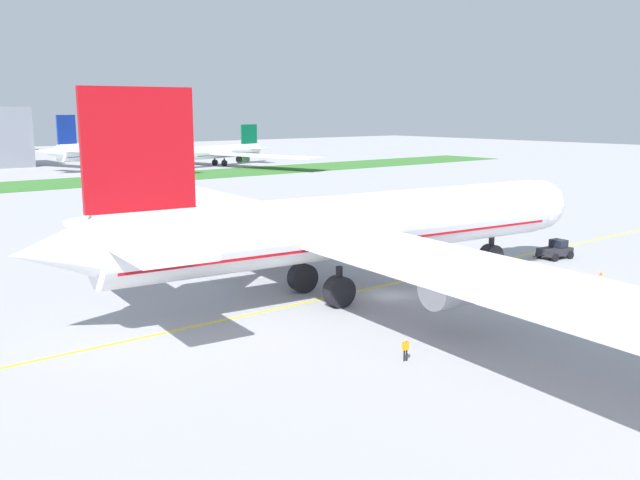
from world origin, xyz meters
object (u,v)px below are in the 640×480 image
parked_airliner_far_centre (106,151)px  pushback_tug (555,250)px  airliner_foreground (347,228)px  ground_crew_wingwalker_port (406,347)px  service_truck_baggage_loader (89,225)px  traffic_cone_near_nose (601,272)px  parked_airliner_far_right (214,152)px

parked_airliner_far_centre → pushback_tug: bearing=-93.0°
airliner_foreground → pushback_tug: size_ratio=16.05×
ground_crew_wingwalker_port → service_truck_baggage_loader: service_truck_baggage_loader is taller
service_truck_baggage_loader → parked_airliner_far_centre: (44.15, 102.60, 3.93)m
parked_airliner_far_centre → traffic_cone_near_nose: bearing=-94.2°
service_truck_baggage_loader → traffic_cone_near_nose: bearing=-60.1°
airliner_foreground → parked_airliner_far_centre: size_ratio=1.45×
airliner_foreground → parked_airliner_far_centre: bearing=75.9°
pushback_tug → parked_airliner_far_centre: size_ratio=0.09×
ground_crew_wingwalker_port → traffic_cone_near_nose: bearing=8.2°
parked_airliner_far_centre → parked_airliner_far_right: size_ratio=0.82×
pushback_tug → traffic_cone_near_nose: pushback_tug is taller
service_truck_baggage_loader → parked_airliner_far_right: size_ratio=0.07×
pushback_tug → traffic_cone_near_nose: (-3.66, -7.74, -0.70)m
airliner_foreground → ground_crew_wingwalker_port: size_ratio=57.93×
airliner_foreground → parked_airliner_far_right: (67.77, 139.61, -2.07)m
pushback_tug → ground_crew_wingwalker_port: 39.75m
ground_crew_wingwalker_port → parked_airliner_far_centre: 170.25m
traffic_cone_near_nose → ground_crew_wingwalker_port: bearing=-171.8°
traffic_cone_near_nose → service_truck_baggage_loader: bearing=119.9°
airliner_foreground → ground_crew_wingwalker_port: 18.57m
pushback_tug → airliner_foreground: bearing=174.1°
parked_airliner_far_centre → airliner_foreground: bearing=-104.1°
traffic_cone_near_nose → parked_airliner_far_centre: (11.65, 159.04, 5.03)m
traffic_cone_near_nose → parked_airliner_far_centre: bearing=85.8°
ground_crew_wingwalker_port → service_truck_baggage_loader: (1.51, 61.36, 0.42)m
pushback_tug → parked_airliner_far_right: 147.79m
traffic_cone_near_nose → parked_airliner_far_centre: size_ratio=0.01×
parked_airliner_far_right → pushback_tug: bearing=-105.1°
service_truck_baggage_loader → ground_crew_wingwalker_port: bearing=-91.4°
ground_crew_wingwalker_port → parked_airliner_far_right: (76.15, 155.31, 3.26)m
airliner_foreground → parked_airliner_far_centre: airliner_foreground is taller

